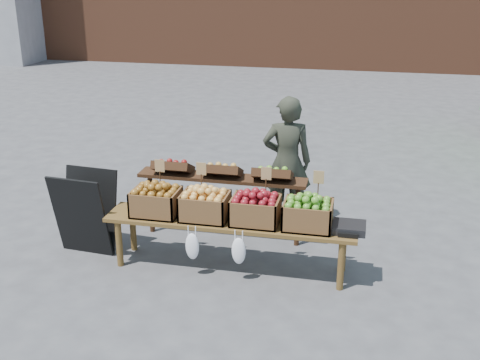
% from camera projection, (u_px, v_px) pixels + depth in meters
% --- Properties ---
extents(ground, '(80.00, 80.00, 0.00)m').
position_uv_depth(ground, '(283.00, 276.00, 6.43)').
color(ground, '#49494C').
extents(vendor, '(0.67, 0.50, 1.67)m').
position_uv_depth(vendor, '(287.00, 162.00, 7.42)').
color(vendor, '#2B2E23').
rests_on(vendor, ground).
extents(chalkboard_sign, '(0.68, 0.41, 0.98)m').
position_uv_depth(chalkboard_sign, '(85.00, 213.00, 6.80)').
color(chalkboard_sign, black).
rests_on(chalkboard_sign, ground).
extents(back_table, '(2.10, 0.44, 1.04)m').
position_uv_depth(back_table, '(222.00, 198.00, 7.13)').
color(back_table, '#321C0F').
rests_on(back_table, ground).
extents(display_bench, '(2.70, 0.56, 0.57)m').
position_uv_depth(display_bench, '(230.00, 244.00, 6.50)').
color(display_bench, brown).
rests_on(display_bench, ground).
extents(crate_golden_apples, '(0.50, 0.40, 0.28)m').
position_uv_depth(crate_golden_apples, '(156.00, 202.00, 6.52)').
color(crate_golden_apples, '#A76A29').
rests_on(crate_golden_apples, display_bench).
extents(crate_russet_pears, '(0.50, 0.40, 0.28)m').
position_uv_depth(crate_russet_pears, '(205.00, 206.00, 6.41)').
color(crate_russet_pears, gold).
rests_on(crate_russet_pears, display_bench).
extents(crate_red_apples, '(0.50, 0.40, 0.28)m').
position_uv_depth(crate_red_apples, '(255.00, 210.00, 6.30)').
color(crate_red_apples, maroon).
rests_on(crate_red_apples, display_bench).
extents(crate_green_apples, '(0.50, 0.40, 0.28)m').
position_uv_depth(crate_green_apples, '(308.00, 215.00, 6.19)').
color(crate_green_apples, '#337B17').
rests_on(crate_green_apples, display_bench).
extents(weighing_scale, '(0.34, 0.30, 0.08)m').
position_uv_depth(weighing_scale, '(349.00, 227.00, 6.14)').
color(weighing_scale, black).
rests_on(weighing_scale, display_bench).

